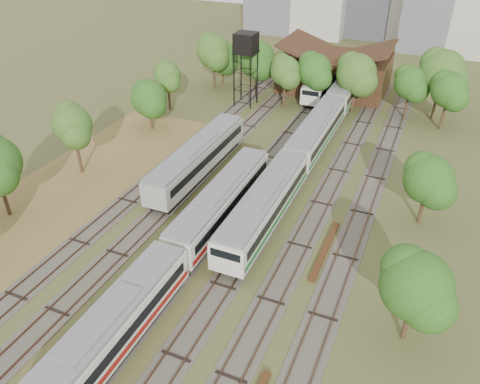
% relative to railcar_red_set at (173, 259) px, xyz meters
% --- Properties ---
extents(dry_grass_patch, '(14.00, 60.00, 0.04)m').
position_rel_railcar_red_set_xyz_m(dry_grass_patch, '(-16.00, -1.93, -1.86)').
color(dry_grass_patch, brown).
rests_on(dry_grass_patch, ground).
extents(tracks, '(24.60, 80.00, 0.19)m').
position_rel_railcar_red_set_xyz_m(tracks, '(1.33, 15.07, -1.84)').
color(tracks, '#4C473D').
rests_on(tracks, ground).
extents(railcar_red_set, '(2.87, 34.58, 3.55)m').
position_rel_railcar_red_set_xyz_m(railcar_red_set, '(0.00, 0.00, 0.00)').
color(railcar_red_set, black).
rests_on(railcar_red_set, ground).
extents(railcar_green_set, '(3.04, 52.07, 3.76)m').
position_rel_railcar_red_set_xyz_m(railcar_green_set, '(4.00, 27.05, 0.11)').
color(railcar_green_set, black).
rests_on(railcar_green_set, ground).
extents(railcar_rear, '(2.91, 16.08, 3.59)m').
position_rel_railcar_red_set_xyz_m(railcar_rear, '(0.00, 46.01, 0.02)').
color(railcar_rear, black).
rests_on(railcar_rear, ground).
extents(old_grey_coach, '(2.94, 18.00, 3.63)m').
position_rel_railcar_red_set_xyz_m(old_grey_coach, '(-6.00, 15.59, 0.11)').
color(old_grey_coach, black).
rests_on(old_grey_coach, ground).
extents(water_tower, '(2.99, 2.99, 10.35)m').
position_rel_railcar_red_set_xyz_m(water_tower, '(-9.35, 36.74, 6.84)').
color(water_tower, black).
rests_on(water_tower, ground).
extents(rail_pile_far, '(0.53, 8.42, 0.27)m').
position_rel_railcar_red_set_xyz_m(rail_pile_far, '(10.20, 7.92, -1.74)').
color(rail_pile_far, '#4E2E16').
rests_on(rail_pile_far, ground).
extents(maintenance_shed, '(16.45, 11.55, 7.58)m').
position_rel_railcar_red_set_xyz_m(maintenance_shed, '(1.00, 48.05, 1.04)').
color(maintenance_shed, '#321712').
rests_on(maintenance_shed, ground).
extents(tree_band_left, '(7.57, 67.81, 8.09)m').
position_rel_railcar_red_set_xyz_m(tree_band_left, '(-17.43, 13.33, 3.06)').
color(tree_band_left, '#382616').
rests_on(tree_band_left, ground).
extents(tree_band_far, '(38.48, 9.36, 9.47)m').
position_rel_railcar_red_set_xyz_m(tree_band_far, '(1.53, 40.60, 3.88)').
color(tree_band_far, '#382616').
rests_on(tree_band_far, ground).
extents(tree_band_right, '(4.96, 42.49, 7.63)m').
position_rel_railcar_red_set_xyz_m(tree_band_right, '(17.46, 17.75, 3.04)').
color(tree_band_right, '#382616').
rests_on(tree_band_right, ground).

